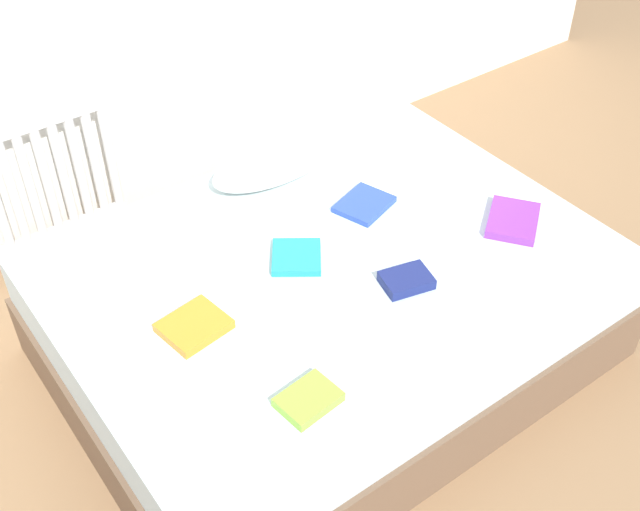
# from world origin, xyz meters

# --- Properties ---
(ground_plane) EXTENTS (8.00, 8.00, 0.00)m
(ground_plane) POSITION_xyz_m (0.00, 0.00, 0.00)
(ground_plane) COLOR #93704C
(bed) EXTENTS (2.00, 1.50, 0.50)m
(bed) POSITION_xyz_m (0.00, 0.00, 0.25)
(bed) COLOR brown
(bed) RESTS_ON ground
(radiator) EXTENTS (0.71, 0.04, 0.59)m
(radiator) POSITION_xyz_m (-0.65, 1.20, 0.42)
(radiator) COLOR white
(radiator) RESTS_ON ground
(pillow) EXTENTS (0.58, 0.26, 0.13)m
(pillow) POSITION_xyz_m (0.14, 0.56, 0.56)
(pillow) COLOR white
(pillow) RESTS_ON bed
(textbook_teal) EXTENTS (0.25, 0.26, 0.03)m
(textbook_teal) POSITION_xyz_m (-0.10, 0.06, 0.51)
(textbook_teal) COLOR teal
(textbook_teal) RESTS_ON bed
(textbook_navy) EXTENTS (0.20, 0.16, 0.04)m
(textbook_navy) POSITION_xyz_m (0.14, -0.28, 0.52)
(textbook_navy) COLOR navy
(textbook_navy) RESTS_ON bed
(textbook_purple) EXTENTS (0.31, 0.29, 0.03)m
(textbook_purple) POSITION_xyz_m (0.70, -0.26, 0.52)
(textbook_purple) COLOR purple
(textbook_purple) RESTS_ON bed
(textbook_blue) EXTENTS (0.25, 0.23, 0.02)m
(textbook_blue) POSITION_xyz_m (0.30, 0.17, 0.51)
(textbook_blue) COLOR #2847B7
(textbook_blue) RESTS_ON bed
(textbook_lime) EXTENTS (0.19, 0.16, 0.03)m
(textbook_lime) POSITION_xyz_m (-0.45, -0.50, 0.52)
(textbook_lime) COLOR #8CC638
(textbook_lime) RESTS_ON bed
(textbook_orange) EXTENTS (0.23, 0.21, 0.03)m
(textbook_orange) POSITION_xyz_m (-0.57, -0.02, 0.52)
(textbook_orange) COLOR orange
(textbook_orange) RESTS_ON bed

